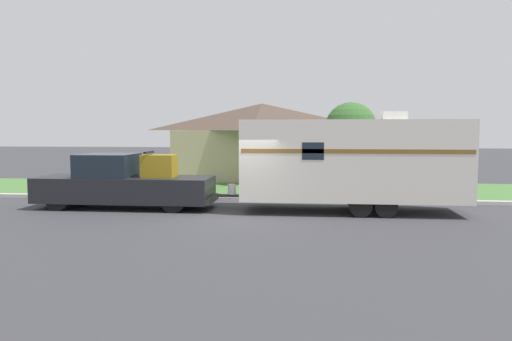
% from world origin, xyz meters
% --- Properties ---
extents(ground_plane, '(120.00, 120.00, 0.00)m').
position_xyz_m(ground_plane, '(0.00, 0.00, 0.00)').
color(ground_plane, '#38383D').
extents(curb_strip, '(80.00, 0.30, 0.14)m').
position_xyz_m(curb_strip, '(0.00, 3.75, 0.07)').
color(curb_strip, beige).
rests_on(curb_strip, ground_plane).
extents(lawn_strip, '(80.00, 7.00, 0.03)m').
position_xyz_m(lawn_strip, '(0.00, 7.40, 0.01)').
color(lawn_strip, '#477538').
rests_on(lawn_strip, ground_plane).
extents(house_across_street, '(9.84, 7.36, 4.32)m').
position_xyz_m(house_across_street, '(-0.53, 13.41, 2.24)').
color(house_across_street, tan).
rests_on(house_across_street, ground_plane).
extents(pickup_truck, '(6.39, 2.00, 2.05)m').
position_xyz_m(pickup_truck, '(-4.38, 1.52, 0.87)').
color(pickup_truck, black).
rests_on(pickup_truck, ground_plane).
extents(travel_trailer, '(8.43, 2.40, 3.43)m').
position_xyz_m(travel_trailer, '(3.73, 1.52, 1.79)').
color(travel_trailer, black).
rests_on(travel_trailer, ground_plane).
extents(mailbox, '(0.48, 0.20, 1.23)m').
position_xyz_m(mailbox, '(6.07, 4.34, 0.95)').
color(mailbox, brown).
rests_on(mailbox, ground_plane).
extents(tree_in_yard, '(2.28, 2.28, 4.02)m').
position_xyz_m(tree_in_yard, '(4.06, 6.58, 2.86)').
color(tree_in_yard, brown).
rests_on(tree_in_yard, ground_plane).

